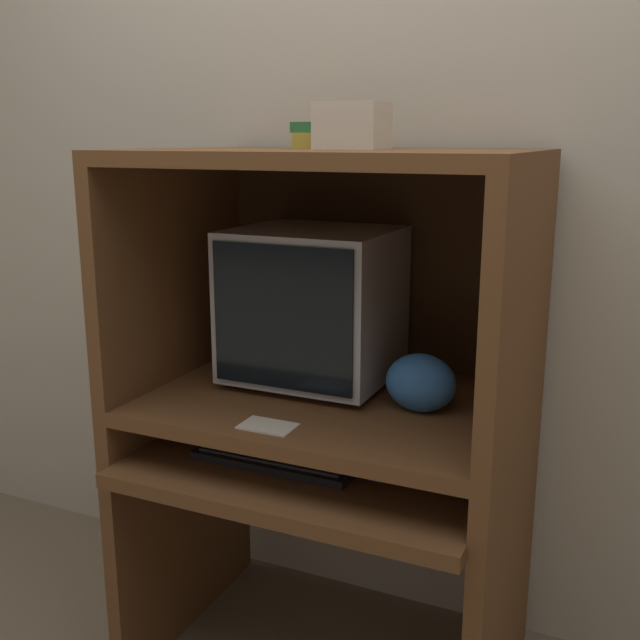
% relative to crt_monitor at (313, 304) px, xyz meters
% --- Properties ---
extents(wall_back, '(6.00, 0.06, 2.60)m').
position_rel_crt_monitor_xyz_m(wall_back, '(0.09, 0.30, 0.32)').
color(wall_back, beige).
rests_on(wall_back, ground_plane).
extents(desk_base, '(0.95, 0.71, 0.64)m').
position_rel_crt_monitor_xyz_m(desk_base, '(0.09, -0.14, -0.57)').
color(desk_base, brown).
rests_on(desk_base, ground_plane).
extents(desk_monitor_shelf, '(0.95, 0.66, 0.14)m').
position_rel_crt_monitor_xyz_m(desk_monitor_shelf, '(0.09, -0.09, -0.24)').
color(desk_monitor_shelf, brown).
rests_on(desk_monitor_shelf, desk_base).
extents(hutch_upper, '(0.95, 0.66, 0.61)m').
position_rel_crt_monitor_xyz_m(hutch_upper, '(0.09, -0.06, 0.19)').
color(hutch_upper, brown).
rests_on(hutch_upper, desk_monitor_shelf).
extents(crt_monitor, '(0.41, 0.37, 0.41)m').
position_rel_crt_monitor_xyz_m(crt_monitor, '(0.00, 0.00, 0.00)').
color(crt_monitor, '#B2B2B7').
rests_on(crt_monitor, desk_monitor_shelf).
extents(keyboard, '(0.41, 0.15, 0.03)m').
position_rel_crt_monitor_xyz_m(keyboard, '(0.01, -0.23, -0.34)').
color(keyboard, black).
rests_on(keyboard, desk_base).
extents(mouse, '(0.06, 0.04, 0.03)m').
position_rel_crt_monitor_xyz_m(mouse, '(0.27, -0.23, -0.33)').
color(mouse, '#28282B').
rests_on(mouse, desk_base).
extents(snack_bag, '(0.17, 0.13, 0.14)m').
position_rel_crt_monitor_xyz_m(snack_bag, '(0.33, -0.09, -0.14)').
color(snack_bag, '#336BB7').
rests_on(snack_bag, desk_monitor_shelf).
extents(book_stack, '(0.17, 0.14, 0.06)m').
position_rel_crt_monitor_xyz_m(book_stack, '(0.05, -0.00, 0.43)').
color(book_stack, gold).
rests_on(book_stack, hutch_upper).
extents(paper_card, '(0.13, 0.08, 0.00)m').
position_rel_crt_monitor_xyz_m(paper_card, '(0.04, -0.34, -0.21)').
color(paper_card, beige).
rests_on(paper_card, desk_monitor_shelf).
extents(storage_box, '(0.15, 0.13, 0.11)m').
position_rel_crt_monitor_xyz_m(storage_box, '(0.13, -0.07, 0.45)').
color(storage_box, beige).
rests_on(storage_box, hutch_upper).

